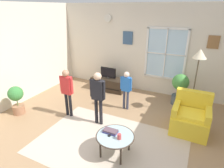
# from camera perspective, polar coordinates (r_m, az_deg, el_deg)

# --- Properties ---
(ground_plane) EXTENTS (6.51, 6.20, 0.02)m
(ground_plane) POSITION_cam_1_polar(r_m,az_deg,el_deg) (4.16, -2.08, -16.36)
(ground_plane) COLOR #9E7A56
(back_wall) EXTENTS (5.91, 0.17, 2.71)m
(back_wall) POSITION_cam_1_polar(r_m,az_deg,el_deg) (6.04, 10.84, 10.16)
(back_wall) COLOR beige
(back_wall) RESTS_ON ground_plane
(area_rug) EXTENTS (2.97, 2.00, 0.01)m
(area_rug) POSITION_cam_1_polar(r_m,az_deg,el_deg) (4.02, -0.72, -17.62)
(area_rug) COLOR #C6B29E
(area_rug) RESTS_ON ground_plane
(tv_stand) EXTENTS (1.12, 0.46, 0.42)m
(tv_stand) POSITION_cam_1_polar(r_m,az_deg,el_deg) (6.27, -1.10, 0.01)
(tv_stand) COLOR #2D2319
(tv_stand) RESTS_ON ground_plane
(television) EXTENTS (0.53, 0.08, 0.36)m
(television) POSITION_cam_1_polar(r_m,az_deg,el_deg) (6.13, -1.14, 3.44)
(television) COLOR #4C4C4C
(television) RESTS_ON tv_stand
(armchair) EXTENTS (0.76, 0.74, 0.87)m
(armchair) POSITION_cam_1_polar(r_m,az_deg,el_deg) (4.55, 22.59, -9.38)
(armchair) COLOR yellow
(armchair) RESTS_ON ground_plane
(coffee_table) EXTENTS (0.71, 0.71, 0.42)m
(coffee_table) POSITION_cam_1_polar(r_m,az_deg,el_deg) (3.58, 0.96, -15.66)
(coffee_table) COLOR #99B2B7
(coffee_table) RESTS_ON ground_plane
(book_stack) EXTENTS (0.27, 0.16, 0.05)m
(book_stack) POSITION_cam_1_polar(r_m,az_deg,el_deg) (3.62, -0.47, -14.05)
(book_stack) COLOR navy
(book_stack) RESTS_ON coffee_table
(cup) EXTENTS (0.07, 0.07, 0.10)m
(cup) POSITION_cam_1_polar(r_m,az_deg,el_deg) (3.46, 2.21, -15.58)
(cup) COLOR #BF3F3F
(cup) RESTS_ON coffee_table
(remote_near_books) EXTENTS (0.05, 0.14, 0.02)m
(remote_near_books) POSITION_cam_1_polar(r_m,az_deg,el_deg) (3.57, -0.43, -14.92)
(remote_near_books) COLOR black
(remote_near_books) RESTS_ON coffee_table
(person_black_shirt) EXTENTS (0.39, 0.18, 1.28)m
(person_black_shirt) POSITION_cam_1_polar(r_m,az_deg,el_deg) (4.23, -4.25, -2.68)
(person_black_shirt) COLOR black
(person_black_shirt) RESTS_ON ground_plane
(person_red_shirt) EXTENTS (0.37, 0.17, 1.22)m
(person_red_shirt) POSITION_cam_1_polar(r_m,az_deg,el_deg) (4.70, -13.44, -1.14)
(person_red_shirt) COLOR black
(person_red_shirt) RESTS_ON ground_plane
(person_blue_shirt) EXTENTS (0.32, 0.15, 1.06)m
(person_blue_shirt) POSITION_cam_1_polar(r_m,az_deg,el_deg) (4.93, 4.31, -0.68)
(person_blue_shirt) COLOR #333851
(person_blue_shirt) RESTS_ON ground_plane
(potted_plant_by_window) EXTENTS (0.45, 0.45, 0.90)m
(potted_plant_by_window) POSITION_cam_1_polar(r_m,az_deg,el_deg) (5.57, 19.79, -0.98)
(potted_plant_by_window) COLOR #4C565B
(potted_plant_by_window) RESTS_ON ground_plane
(potted_plant_corner) EXTENTS (0.37, 0.37, 0.75)m
(potted_plant_corner) POSITION_cam_1_polar(r_m,az_deg,el_deg) (5.37, -26.88, -3.81)
(potted_plant_corner) COLOR #9E6B4C
(potted_plant_corner) RESTS_ON ground_plane
(floor_lamp) EXTENTS (0.32, 0.32, 1.70)m
(floor_lamp) POSITION_cam_1_polar(r_m,az_deg,el_deg) (4.87, 24.72, 6.40)
(floor_lamp) COLOR black
(floor_lamp) RESTS_ON ground_plane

